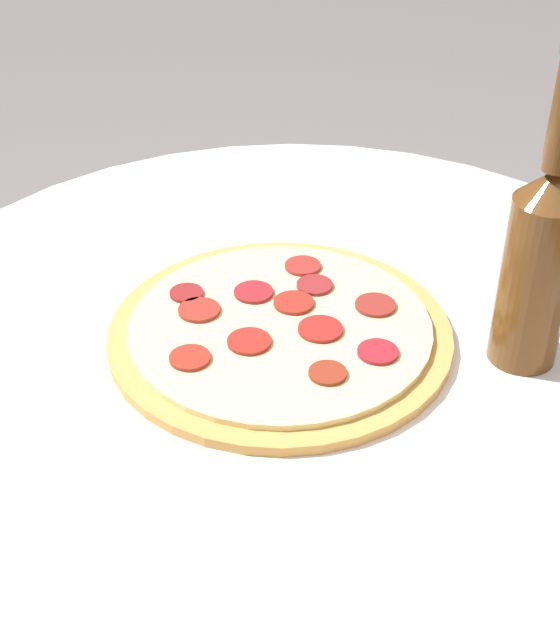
% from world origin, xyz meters
% --- Properties ---
extents(table, '(0.83, 0.83, 0.68)m').
position_xyz_m(table, '(0.00, 0.00, 0.53)').
color(table, white).
rests_on(table, ground_plane).
extents(pizza, '(0.32, 0.32, 0.02)m').
position_xyz_m(pizza, '(0.02, 0.01, 0.69)').
color(pizza, '#C68E47').
rests_on(pizza, table).
extents(beer_bottle, '(0.06, 0.06, 0.28)m').
position_xyz_m(beer_bottle, '(-0.16, 0.12, 0.79)').
color(beer_bottle, '#563314').
rests_on(beer_bottle, table).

